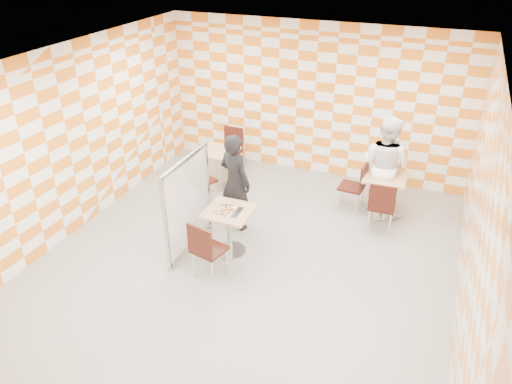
{
  "coord_description": "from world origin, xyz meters",
  "views": [
    {
      "loc": [
        2.45,
        -5.62,
        4.54
      ],
      "look_at": [
        0.1,
        0.2,
        1.15
      ],
      "focal_mm": 35.0,
      "sensor_mm": 36.0,
      "label": 1
    }
  ],
  "objects_px": {
    "main_table": "(229,224)",
    "sport_bottle": "(377,168)",
    "chair_second_front": "(382,204)",
    "chair_second_side": "(357,183)",
    "chair_empty_far": "(232,146)",
    "man_dark": "(235,182)",
    "second_table": "(384,189)",
    "empty_table": "(218,162)",
    "soda_bottle": "(393,170)",
    "partition": "(188,204)",
    "chair_empty_near": "(198,177)",
    "chair_main_front": "(205,247)",
    "man_white": "(385,165)"
  },
  "relations": [
    {
      "from": "chair_empty_far",
      "to": "sport_bottle",
      "type": "relative_size",
      "value": 4.62
    },
    {
      "from": "sport_bottle",
      "to": "chair_empty_near",
      "type": "bearing_deg",
      "value": -161.82
    },
    {
      "from": "chair_second_side",
      "to": "man_dark",
      "type": "relative_size",
      "value": 0.56
    },
    {
      "from": "man_dark",
      "to": "chair_second_front",
      "type": "bearing_deg",
      "value": -143.63
    },
    {
      "from": "chair_empty_far",
      "to": "chair_main_front",
      "type": "bearing_deg",
      "value": -71.43
    },
    {
      "from": "main_table",
      "to": "partition",
      "type": "distance_m",
      "value": 0.7
    },
    {
      "from": "chair_second_side",
      "to": "soda_bottle",
      "type": "distance_m",
      "value": 0.65
    },
    {
      "from": "empty_table",
      "to": "chair_main_front",
      "type": "distance_m",
      "value": 2.89
    },
    {
      "from": "second_table",
      "to": "sport_bottle",
      "type": "relative_size",
      "value": 3.75
    },
    {
      "from": "chair_empty_far",
      "to": "soda_bottle",
      "type": "distance_m",
      "value": 3.34
    },
    {
      "from": "chair_empty_far",
      "to": "man_dark",
      "type": "xyz_separation_m",
      "value": [
        0.95,
        -1.93,
        0.28
      ]
    },
    {
      "from": "chair_empty_far",
      "to": "man_dark",
      "type": "bearing_deg",
      "value": -63.86
    },
    {
      "from": "main_table",
      "to": "man_white",
      "type": "bearing_deg",
      "value": 48.01
    },
    {
      "from": "second_table",
      "to": "man_dark",
      "type": "xyz_separation_m",
      "value": [
        -2.23,
        -1.3,
        0.32
      ]
    },
    {
      "from": "man_white",
      "to": "second_table",
      "type": "bearing_deg",
      "value": 135.88
    },
    {
      "from": "empty_table",
      "to": "sport_bottle",
      "type": "xyz_separation_m",
      "value": [
        2.96,
        0.2,
        0.33
      ]
    },
    {
      "from": "chair_empty_near",
      "to": "man_white",
      "type": "relative_size",
      "value": 0.52
    },
    {
      "from": "man_dark",
      "to": "man_white",
      "type": "height_order",
      "value": "man_white"
    },
    {
      "from": "sport_bottle",
      "to": "soda_bottle",
      "type": "distance_m",
      "value": 0.27
    },
    {
      "from": "main_table",
      "to": "man_dark",
      "type": "bearing_deg",
      "value": 107.25
    },
    {
      "from": "second_table",
      "to": "chair_second_side",
      "type": "xyz_separation_m",
      "value": [
        -0.46,
        -0.03,
        0.04
      ]
    },
    {
      "from": "chair_empty_far",
      "to": "man_white",
      "type": "distance_m",
      "value": 3.18
    },
    {
      "from": "main_table",
      "to": "man_white",
      "type": "relative_size",
      "value": 0.42
    },
    {
      "from": "chair_main_front",
      "to": "soda_bottle",
      "type": "bearing_deg",
      "value": 53.15
    },
    {
      "from": "second_table",
      "to": "chair_second_side",
      "type": "bearing_deg",
      "value": -175.68
    },
    {
      "from": "second_table",
      "to": "man_dark",
      "type": "distance_m",
      "value": 2.6
    },
    {
      "from": "main_table",
      "to": "soda_bottle",
      "type": "relative_size",
      "value": 3.26
    },
    {
      "from": "main_table",
      "to": "sport_bottle",
      "type": "distance_m",
      "value": 2.83
    },
    {
      "from": "chair_second_side",
      "to": "chair_empty_far",
      "type": "xyz_separation_m",
      "value": [
        -2.71,
        0.67,
        0.0
      ]
    },
    {
      "from": "chair_second_front",
      "to": "chair_second_side",
      "type": "height_order",
      "value": "same"
    },
    {
      "from": "man_dark",
      "to": "soda_bottle",
      "type": "height_order",
      "value": "man_dark"
    },
    {
      "from": "main_table",
      "to": "empty_table",
      "type": "distance_m",
      "value": 2.24
    },
    {
      "from": "chair_empty_near",
      "to": "partition",
      "type": "bearing_deg",
      "value": -67.5
    },
    {
      "from": "man_dark",
      "to": "sport_bottle",
      "type": "height_order",
      "value": "man_dark"
    },
    {
      "from": "chair_empty_far",
      "to": "partition",
      "type": "bearing_deg",
      "value": -78.86
    },
    {
      "from": "chair_main_front",
      "to": "soda_bottle",
      "type": "height_order",
      "value": "soda_bottle"
    },
    {
      "from": "chair_empty_near",
      "to": "soda_bottle",
      "type": "distance_m",
      "value": 3.41
    },
    {
      "from": "chair_main_front",
      "to": "chair_empty_near",
      "type": "xyz_separation_m",
      "value": [
        -1.12,
        1.89,
        0.0
      ]
    },
    {
      "from": "chair_empty_near",
      "to": "sport_bottle",
      "type": "distance_m",
      "value": 3.15
    },
    {
      "from": "empty_table",
      "to": "man_white",
      "type": "bearing_deg",
      "value": 4.18
    },
    {
      "from": "chair_second_side",
      "to": "chair_empty_near",
      "type": "height_order",
      "value": "same"
    },
    {
      "from": "chair_second_side",
      "to": "man_white",
      "type": "xyz_separation_m",
      "value": [
        0.41,
        0.16,
        0.35
      ]
    },
    {
      "from": "partition",
      "to": "soda_bottle",
      "type": "distance_m",
      "value": 3.52
    },
    {
      "from": "chair_main_front",
      "to": "chair_second_side",
      "type": "height_order",
      "value": "same"
    },
    {
      "from": "chair_second_side",
      "to": "sport_bottle",
      "type": "bearing_deg",
      "value": 24.48
    },
    {
      "from": "partition",
      "to": "man_dark",
      "type": "distance_m",
      "value": 0.95
    },
    {
      "from": "chair_empty_far",
      "to": "sport_bottle",
      "type": "distance_m",
      "value": 3.07
    },
    {
      "from": "chair_second_front",
      "to": "sport_bottle",
      "type": "relative_size",
      "value": 4.62
    },
    {
      "from": "second_table",
      "to": "empty_table",
      "type": "height_order",
      "value": "same"
    },
    {
      "from": "main_table",
      "to": "chair_empty_near",
      "type": "xyz_separation_m",
      "value": [
        -1.16,
        1.15,
        0.04
      ]
    }
  ]
}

